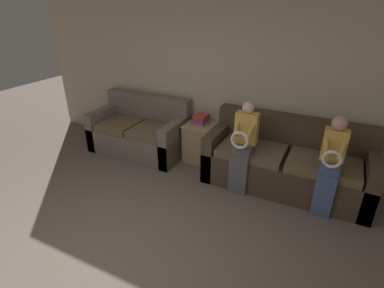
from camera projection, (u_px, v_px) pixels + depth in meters
wall_back at (216, 80)px, 4.60m from camera, size 6.67×0.06×2.55m
couch_main at (286, 164)px, 4.14m from camera, size 2.18×0.86×0.94m
couch_side at (141, 133)px, 5.13m from camera, size 1.60×0.85×0.93m
child_left_seated at (243, 145)px, 3.92m from camera, size 0.30×0.37×1.23m
child_right_seated at (331, 162)px, 3.49m from camera, size 0.27×0.37×1.22m
side_shelf at (200, 142)px, 4.83m from camera, size 0.45×0.49×0.62m
book_stack at (201, 120)px, 4.66m from camera, size 0.20×0.28×0.16m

